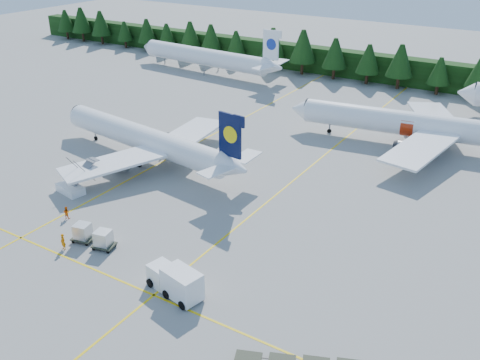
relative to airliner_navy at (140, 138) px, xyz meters
The scene contains 14 objects.
ground 26.41m from the airliner_navy, 47.39° to the right, with size 320.00×320.00×0.00m, color gray.
taxi_stripe_a 5.05m from the airliner_navy, 10.85° to the left, with size 0.25×120.00×0.01m, color yellow.
taxi_stripe_b 23.98m from the airliner_navy, ahead, with size 0.25×120.00×0.01m, color yellow.
taxi_stripe_cross 31.06m from the airliner_navy, 54.95° to the right, with size 80.00×0.25×0.01m, color yellow.
treeline_hedge 65.18m from the airliner_navy, 74.21° to the left, with size 220.00×4.00×6.00m, color black.
airliner_navy is the anchor object (origin of this frame).
airliner_red 42.34m from the airliner_navy, 39.78° to the left, with size 40.06×32.75×11.68m.
airliner_far_left 53.50m from the airliner_navy, 115.77° to the left, with size 41.36×6.94×12.02m.
airstairs 14.10m from the airliner_navy, 90.41° to the right, with size 4.42×6.00×3.69m.
service_truck 34.76m from the airliner_navy, 43.33° to the right, with size 6.61×3.54×3.03m.
uld_pair 25.00m from the airliner_navy, 61.12° to the right, with size 5.84×2.49×1.84m.
crew_a 26.30m from the airliner_navy, 67.84° to the right, with size 0.71×0.47×1.95m, color orange.
crew_b 19.99m from the airliner_navy, 76.07° to the right, with size 0.78×0.61×1.60m, color #EA5B04.
crew_c 32.76m from the airliner_navy, 42.54° to the right, with size 0.79×0.54×1.92m, color #F65B05.
Camera 1 is at (35.51, -37.37, 33.02)m, focal length 40.00 mm.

